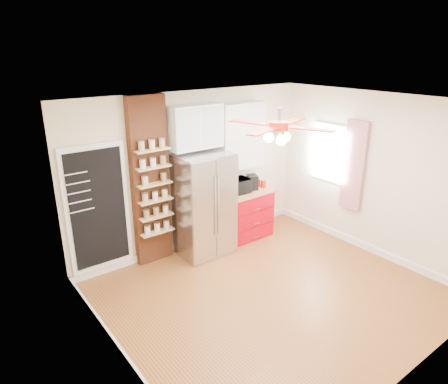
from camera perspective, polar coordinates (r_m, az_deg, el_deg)
floor at (r=5.98m, az=6.73°, el=-14.17°), size 4.50×4.50×0.00m
ceiling at (r=5.00m, az=8.00°, el=12.42°), size 4.50×4.50×0.00m
wall_back at (r=6.82m, az=-4.48°, el=2.94°), size 4.50×0.02×2.70m
wall_front at (r=4.31m, az=26.46°, el=-9.87°), size 4.50×0.02×2.70m
wall_left at (r=4.22m, az=-15.48°, el=-9.00°), size 0.02×4.00×2.70m
wall_right at (r=7.03m, az=20.59°, el=2.21°), size 0.02×4.00×2.70m
chalkboard at (r=6.17m, az=-17.58°, el=-2.29°), size 0.95×0.05×1.95m
brick_pillar at (r=6.35m, az=-10.52°, el=1.37°), size 0.60×0.16×2.70m
fridge at (r=6.66m, az=-2.99°, el=-1.79°), size 0.90×0.70×1.75m
upper_glass_cabinet at (r=6.46m, az=-4.19°, el=9.30°), size 0.90×0.35×0.70m
red_cabinet at (r=7.40m, az=3.06°, el=-3.03°), size 0.94×0.64×0.90m
upper_shelf_unit at (r=7.10m, az=2.38°, el=8.04°), size 0.90×0.30×1.15m
window at (r=7.45m, az=14.92°, el=5.39°), size 0.04×0.75×1.05m
curtain at (r=7.12m, az=18.04°, el=3.59°), size 0.06×0.40×1.55m
ceiling_fan at (r=5.04m, az=7.85°, el=9.31°), size 1.40×1.40×0.44m
toaster_oven at (r=7.05m, az=1.81°, el=0.84°), size 0.47×0.33×0.26m
coffee_maker at (r=7.27m, az=4.03°, el=1.43°), size 0.24×0.27×0.27m
canister_left at (r=7.40m, az=5.64°, el=1.18°), size 0.13×0.13×0.13m
canister_right at (r=7.45m, az=4.84°, el=1.35°), size 0.10×0.10×0.14m
pantry_jar_oats at (r=6.15m, az=-11.23°, el=1.58°), size 0.11×0.11×0.13m
pantry_jar_beans at (r=6.26m, az=-8.63°, el=2.05°), size 0.11×0.11×0.13m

